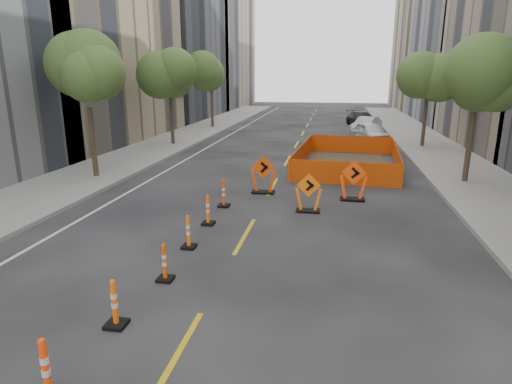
% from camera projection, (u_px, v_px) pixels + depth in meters
% --- Properties ---
extents(ground_plane, '(140.00, 140.00, 0.00)m').
position_uv_depth(ground_plane, '(208.00, 301.00, 9.25)').
color(ground_plane, black).
extents(sidewalk_left, '(4.00, 90.00, 0.15)m').
position_uv_depth(sidewalk_left, '(106.00, 168.00, 22.16)').
color(sidewalk_left, gray).
rests_on(sidewalk_left, ground).
extents(sidewalk_right, '(4.00, 90.00, 0.15)m').
position_uv_depth(sidewalk_right, '(479.00, 183.00, 19.07)').
color(sidewalk_right, gray).
rests_on(sidewalk_right, ground).
extents(bld_left_d, '(12.00, 16.00, 14.00)m').
position_uv_depth(bld_left_d, '(159.00, 54.00, 47.50)').
color(bld_left_d, '#4C4C51').
rests_on(bld_left_d, ground).
extents(bld_left_e, '(12.00, 20.00, 20.00)m').
position_uv_depth(bld_left_e, '(202.00, 37.00, 62.27)').
color(bld_left_e, gray).
rests_on(bld_left_e, ground).
extents(bld_right_d, '(12.00, 18.00, 20.00)m').
position_uv_depth(bld_right_d, '(489.00, 19.00, 41.82)').
color(bld_right_d, gray).
rests_on(bld_right_d, ground).
extents(bld_right_e, '(12.00, 14.00, 16.00)m').
position_uv_depth(bld_right_e, '(442.00, 51.00, 59.81)').
color(bld_right_e, tan).
rests_on(bld_right_e, ground).
extents(tree_l_b, '(2.80, 2.80, 5.95)m').
position_uv_depth(tree_l_b, '(87.00, 80.00, 18.98)').
color(tree_l_b, '#382B1E').
rests_on(tree_l_b, ground).
extents(tree_l_c, '(2.80, 2.80, 5.95)m').
position_uv_depth(tree_l_c, '(170.00, 78.00, 28.47)').
color(tree_l_c, '#382B1E').
rests_on(tree_l_c, ground).
extents(tree_l_d, '(2.80, 2.80, 5.95)m').
position_uv_depth(tree_l_d, '(211.00, 77.00, 37.95)').
color(tree_l_d, '#382B1E').
rests_on(tree_l_d, ground).
extents(tree_r_b, '(2.80, 2.80, 5.95)m').
position_uv_depth(tree_r_b, '(478.00, 80.00, 17.99)').
color(tree_r_b, '#382B1E').
rests_on(tree_r_b, ground).
extents(tree_r_c, '(2.80, 2.80, 5.95)m').
position_uv_depth(tree_r_c, '(429.00, 78.00, 27.48)').
color(tree_r_c, '#382B1E').
rests_on(tree_r_c, ground).
extents(channelizer_1, '(0.42, 0.42, 1.06)m').
position_uv_depth(channelizer_1, '(46.00, 369.00, 6.32)').
color(channelizer_1, '#FC3F0A').
rests_on(channelizer_1, ground).
extents(channelizer_2, '(0.39, 0.39, 1.00)m').
position_uv_depth(channelizer_2, '(114.00, 303.00, 8.21)').
color(channelizer_2, '#EE570A').
rests_on(channelizer_2, ground).
extents(channelizer_3, '(0.37, 0.37, 0.94)m').
position_uv_depth(channelizer_3, '(164.00, 262.00, 10.08)').
color(channelizer_3, '#DB4309').
rests_on(channelizer_3, ground).
extents(channelizer_4, '(0.38, 0.38, 0.98)m').
position_uv_depth(channelizer_4, '(188.00, 232.00, 11.98)').
color(channelizer_4, '#FF5F0A').
rests_on(channelizer_4, ground).
extents(channelizer_5, '(0.40, 0.40, 1.01)m').
position_uv_depth(channelizer_5, '(208.00, 210.00, 13.87)').
color(channelizer_5, '#FF580A').
rests_on(channelizer_5, ground).
extents(channelizer_6, '(0.41, 0.41, 1.04)m').
position_uv_depth(channelizer_6, '(224.00, 193.00, 15.76)').
color(channelizer_6, '#DF4009').
rests_on(channelizer_6, ground).
extents(chevron_sign_left, '(1.21, 1.00, 1.58)m').
position_uv_depth(chevron_sign_left, '(263.00, 174.00, 17.52)').
color(chevron_sign_left, '#E74509').
rests_on(chevron_sign_left, ground).
extents(chevron_sign_center, '(0.97, 0.62, 1.41)m').
position_uv_depth(chevron_sign_center, '(308.00, 193.00, 15.14)').
color(chevron_sign_center, '#FF660A').
rests_on(chevron_sign_center, ground).
extents(chevron_sign_right, '(1.16, 0.83, 1.58)m').
position_uv_depth(chevron_sign_right, '(353.00, 181.00, 16.51)').
color(chevron_sign_right, '#FF440A').
rests_on(chevron_sign_right, ground).
extents(safety_fence, '(5.52, 8.75, 1.05)m').
position_uv_depth(safety_fence, '(348.00, 156.00, 22.85)').
color(safety_fence, '#FF4E0D').
rests_on(safety_fence, ground).
extents(parked_car_near, '(3.05, 4.44, 1.40)m').
position_uv_depth(parked_car_near, '(370.00, 132.00, 31.23)').
color(parked_car_near, white).
rests_on(parked_car_near, ground).
extents(parked_car_mid, '(2.92, 4.28, 1.34)m').
position_uv_depth(parked_car_mid, '(366.00, 125.00, 35.68)').
color(parked_car_mid, '#B7B6BC').
rests_on(parked_car_mid, ground).
extents(parked_car_far, '(3.07, 5.12, 1.39)m').
position_uv_depth(parked_car_far, '(361.00, 119.00, 40.45)').
color(parked_car_far, black).
rests_on(parked_car_far, ground).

